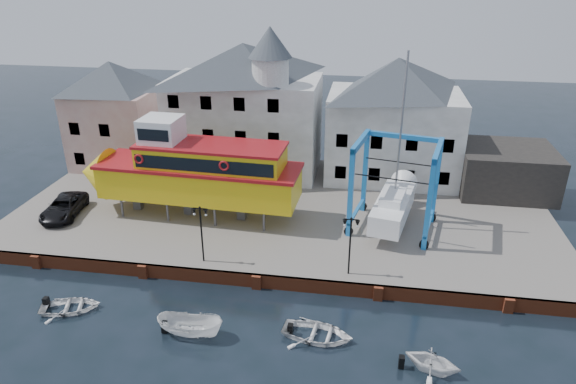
# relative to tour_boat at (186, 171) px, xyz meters

# --- Properties ---
(ground) EXTENTS (140.00, 140.00, 0.00)m
(ground) POSITION_rel_tour_boat_xyz_m (7.37, -8.04, -4.79)
(ground) COLOR black
(ground) RESTS_ON ground
(hardstanding) EXTENTS (44.00, 22.00, 1.00)m
(hardstanding) POSITION_rel_tour_boat_xyz_m (7.37, 2.96, -4.29)
(hardstanding) COLOR slate
(hardstanding) RESTS_ON ground
(quay_wall) EXTENTS (44.00, 0.47, 1.00)m
(quay_wall) POSITION_rel_tour_boat_xyz_m (7.37, -7.93, -4.29)
(quay_wall) COLOR brown
(quay_wall) RESTS_ON ground
(building_pink) EXTENTS (8.00, 7.00, 10.30)m
(building_pink) POSITION_rel_tour_boat_xyz_m (-10.63, 9.96, 1.36)
(building_pink) COLOR tan
(building_pink) RESTS_ON hardstanding
(building_white_main) EXTENTS (14.00, 8.30, 14.00)m
(building_white_main) POSITION_rel_tour_boat_xyz_m (2.50, 10.35, 2.56)
(building_white_main) COLOR #B9BAB5
(building_white_main) RESTS_ON hardstanding
(building_white_right) EXTENTS (12.00, 8.00, 11.20)m
(building_white_right) POSITION_rel_tour_boat_xyz_m (16.37, 10.96, 1.81)
(building_white_right) COLOR #B9BAB5
(building_white_right) RESTS_ON hardstanding
(shed_dark) EXTENTS (8.00, 7.00, 4.00)m
(shed_dark) POSITION_rel_tour_boat_xyz_m (26.37, 8.96, -1.79)
(shed_dark) COLOR black
(shed_dark) RESTS_ON hardstanding
(lamp_post_left) EXTENTS (1.12, 0.32, 4.20)m
(lamp_post_left) POSITION_rel_tour_boat_xyz_m (3.37, -6.84, -0.61)
(lamp_post_left) COLOR black
(lamp_post_left) RESTS_ON hardstanding
(lamp_post_right) EXTENTS (1.12, 0.32, 4.20)m
(lamp_post_right) POSITION_rel_tour_boat_xyz_m (13.37, -6.84, -0.61)
(lamp_post_right) COLOR black
(lamp_post_right) RESTS_ON hardstanding
(tour_boat) EXTENTS (18.63, 5.28, 8.03)m
(tour_boat) POSITION_rel_tour_boat_xyz_m (0.00, 0.00, 0.00)
(tour_boat) COLOR #59595E
(tour_boat) RESTS_ON hardstanding
(travel_lift) EXTENTS (7.15, 9.19, 13.46)m
(travel_lift) POSITION_rel_tour_boat_xyz_m (16.48, 0.83, -1.54)
(travel_lift) COLOR #176FAE
(travel_lift) RESTS_ON hardstanding
(van) EXTENTS (3.17, 5.58, 1.47)m
(van) POSITION_rel_tour_boat_xyz_m (-9.94, -1.91, -3.05)
(van) COLOR black
(van) RESTS_ON hardstanding
(motorboat_a) EXTENTS (4.01, 1.59, 1.53)m
(motorboat_a) POSITION_rel_tour_boat_xyz_m (4.57, -13.28, -4.79)
(motorboat_a) COLOR white
(motorboat_a) RESTS_ON ground
(motorboat_b) EXTENTS (4.46, 3.44, 0.85)m
(motorboat_b) POSITION_rel_tour_boat_xyz_m (11.91, -12.33, -4.79)
(motorboat_b) COLOR white
(motorboat_b) RESTS_ON ground
(motorboat_c) EXTENTS (3.58, 3.33, 1.54)m
(motorboat_c) POSITION_rel_tour_boat_xyz_m (18.22, -14.01, -4.79)
(motorboat_c) COLOR white
(motorboat_c) RESTS_ON ground
(motorboat_d) EXTENTS (4.25, 3.59, 0.75)m
(motorboat_d) POSITION_rel_tour_boat_xyz_m (-3.66, -12.20, -4.79)
(motorboat_d) COLOR white
(motorboat_d) RESTS_ON ground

